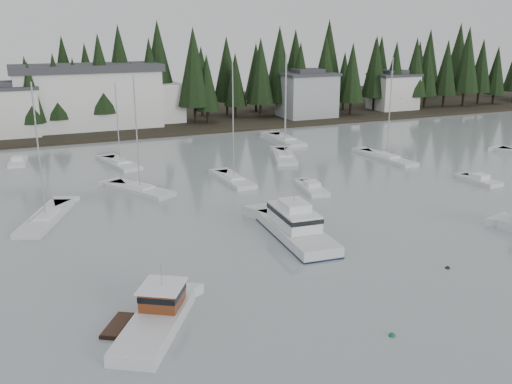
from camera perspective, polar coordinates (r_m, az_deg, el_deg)
ground at (r=32.92m, az=14.42°, el=-16.93°), size 260.00×260.00×0.00m
far_shore_land at (r=120.94m, az=-14.77°, el=7.32°), size 240.00×54.00×1.00m
conifer_treeline at (r=110.20m, az=-13.86°, el=6.55°), size 200.00×22.00×20.00m
house_west at (r=101.16m, az=-23.49°, el=7.52°), size 9.54×7.42×8.75m
house_east_a at (r=113.64m, az=5.12°, el=9.73°), size 10.60×8.48×9.25m
house_east_b at (r=127.19m, az=13.57°, el=9.82°), size 9.54×7.42×8.25m
harbor_inn at (r=105.38m, az=-15.32°, el=9.20°), size 29.50×11.50×10.90m
lobster_boat_brown at (r=36.23m, az=-10.04°, el=-12.46°), size 6.92×8.74×4.21m
cabin_cruiser_center at (r=49.89m, az=3.96°, el=-3.70°), size 4.33×11.53×4.86m
sailboat_0 at (r=67.57m, az=-2.24°, el=1.13°), size 2.70×8.29×14.33m
sailboat_1 at (r=77.69m, az=-13.40°, el=2.67°), size 4.36×9.18×11.46m
sailboat_3 at (r=80.85m, az=12.92°, el=3.25°), size 2.93×10.73×14.37m
sailboat_4 at (r=79.72m, az=2.87°, el=3.46°), size 6.00×10.24×14.72m
sailboat_5 at (r=57.72m, az=-20.27°, el=-2.60°), size 6.32×10.61×13.53m
sailboat_7 at (r=91.68m, az=2.96°, el=5.15°), size 3.43×10.68×13.99m
sailboat_10 at (r=64.77m, az=-11.52°, el=0.11°), size 6.58×9.33×13.32m
runabout_1 at (r=64.23m, az=5.61°, el=0.28°), size 3.16×6.34×1.42m
runabout_2 at (r=72.10m, az=21.45°, el=0.99°), size 2.44×5.29×1.42m
runabout_3 at (r=82.54m, az=-22.68°, el=2.69°), size 2.72×5.32×1.42m
mooring_buoy_green at (r=35.92m, az=13.45°, el=-13.83°), size 0.43×0.43×0.43m
mooring_buoy_dark at (r=46.15m, az=18.61°, el=-7.25°), size 0.38×0.38×0.38m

